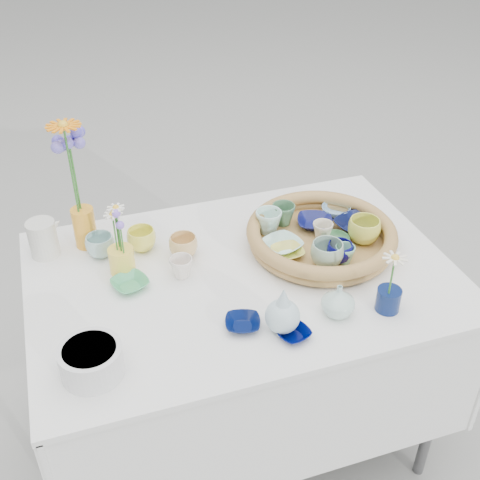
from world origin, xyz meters
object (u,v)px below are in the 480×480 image
object	(u,v)px
display_table	(242,434)
bud_vase_seafoam	(338,300)
tall_vase_yellow	(85,227)
wicker_tray	(321,236)

from	to	relation	value
display_table	bud_vase_seafoam	world-z (taller)	bud_vase_seafoam
bud_vase_seafoam	tall_vase_yellow	bearing A→B (deg)	137.91
display_table	wicker_tray	xyz separation A→B (m)	(0.28, 0.05, 0.80)
wicker_tray	bud_vase_seafoam	size ratio (longest dim) A/B	4.94
display_table	tall_vase_yellow	bearing A→B (deg)	145.26
wicker_tray	tall_vase_yellow	bearing A→B (deg)	160.89
bud_vase_seafoam	tall_vase_yellow	distance (m)	0.82
wicker_tray	bud_vase_seafoam	world-z (taller)	bud_vase_seafoam
tall_vase_yellow	wicker_tray	bearing A→B (deg)	-19.11
display_table	tall_vase_yellow	world-z (taller)	tall_vase_yellow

